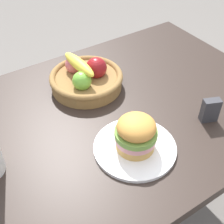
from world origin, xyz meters
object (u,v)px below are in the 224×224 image
(plate, at_px, (134,148))
(napkin_holder, at_px, (210,110))
(sandwich, at_px, (136,134))
(fruit_basket, at_px, (86,78))

(plate, xyz_separation_m, napkin_holder, (0.30, -0.03, 0.04))
(napkin_holder, bearing_deg, sandwich, -163.25)
(sandwich, bearing_deg, plate, -88.66)
(fruit_basket, distance_m, napkin_holder, 0.48)
(plate, height_order, fruit_basket, fruit_basket)
(sandwich, relative_size, fruit_basket, 0.46)
(plate, bearing_deg, sandwich, 91.34)
(napkin_holder, bearing_deg, plate, -163.25)
(plate, bearing_deg, fruit_basket, 84.59)
(napkin_holder, bearing_deg, fruit_basket, 145.87)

